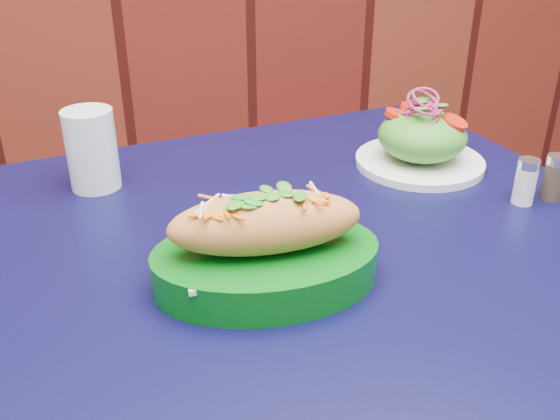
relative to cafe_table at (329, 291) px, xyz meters
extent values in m
cube|color=black|center=(0.00, 0.00, 0.07)|extent=(0.90, 0.90, 0.03)
cylinder|color=black|center=(-0.37, 0.28, -0.30)|extent=(0.04, 0.04, 0.72)
cylinder|color=black|center=(0.28, 0.37, -0.30)|extent=(0.04, 0.04, 0.72)
cylinder|color=silver|center=(0.52, 0.23, -0.44)|extent=(0.03, 0.03, 0.44)
cube|color=white|center=(-0.11, -0.08, 0.13)|extent=(0.19, 0.11, 0.01)
ellipsoid|color=#E28847|center=(-0.11, -0.08, 0.16)|extent=(0.21, 0.09, 0.07)
cylinder|color=white|center=(0.21, 0.16, 0.09)|extent=(0.20, 0.20, 0.01)
ellipsoid|color=#4C992D|center=(0.21, 0.16, 0.14)|extent=(0.13, 0.13, 0.07)
cylinder|color=red|center=(0.24, 0.14, 0.17)|extent=(0.04, 0.04, 0.01)
cylinder|color=red|center=(0.17, 0.19, 0.17)|extent=(0.04, 0.04, 0.01)
cylinder|color=red|center=(0.21, 0.20, 0.17)|extent=(0.04, 0.04, 0.01)
torus|color=#9B2255|center=(0.21, 0.16, 0.18)|extent=(0.05, 0.05, 0.00)
torus|color=#9B2255|center=(0.21, 0.16, 0.18)|extent=(0.05, 0.05, 0.00)
torus|color=#9B2255|center=(0.21, 0.16, 0.19)|extent=(0.05, 0.05, 0.00)
torus|color=#9B2255|center=(0.21, 0.16, 0.19)|extent=(0.05, 0.05, 0.00)
torus|color=#9B2255|center=(0.21, 0.16, 0.19)|extent=(0.05, 0.05, 0.00)
torus|color=#9B2255|center=(0.21, 0.16, 0.20)|extent=(0.05, 0.05, 0.00)
cylinder|color=silver|center=(-0.28, 0.22, 0.15)|extent=(0.07, 0.07, 0.12)
cylinder|color=white|center=(0.28, 0.01, 0.11)|extent=(0.03, 0.03, 0.05)
cylinder|color=silver|center=(0.28, 0.01, 0.15)|extent=(0.03, 0.03, 0.01)
cylinder|color=#3F3326|center=(0.33, 0.01, 0.11)|extent=(0.03, 0.03, 0.05)
cylinder|color=silver|center=(0.33, 0.01, 0.15)|extent=(0.03, 0.03, 0.01)
camera|label=1|loc=(-0.25, -0.64, 0.48)|focal=40.00mm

